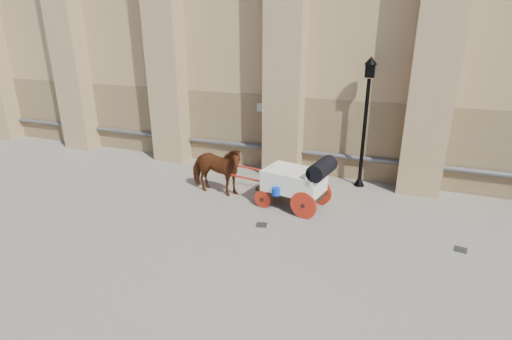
% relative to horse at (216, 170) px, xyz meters
% --- Properties ---
extents(ground, '(90.00, 90.00, 0.00)m').
position_rel_horse_xyz_m(ground, '(2.56, -0.89, -0.89)').
color(ground, slate).
rests_on(ground, ground).
extents(horse, '(2.16, 1.06, 1.79)m').
position_rel_horse_xyz_m(horse, '(0.00, 0.00, 0.00)').
color(horse, '#663014').
rests_on(horse, ground).
extents(carriage, '(4.15, 1.79, 1.76)m').
position_rel_horse_xyz_m(carriage, '(2.93, -0.06, 0.06)').
color(carriage, black).
rests_on(carriage, ground).
extents(street_lamp, '(0.43, 0.43, 4.59)m').
position_rel_horse_xyz_m(street_lamp, '(4.57, 2.56, 1.56)').
color(street_lamp, black).
rests_on(street_lamp, ground).
extents(drain_grate_near, '(0.39, 0.39, 0.01)m').
position_rel_horse_xyz_m(drain_grate_near, '(2.28, -1.60, -0.89)').
color(drain_grate_near, black).
rests_on(drain_grate_near, ground).
extents(drain_grate_far, '(0.37, 0.37, 0.01)m').
position_rel_horse_xyz_m(drain_grate_far, '(7.67, -0.99, -0.89)').
color(drain_grate_far, black).
rests_on(drain_grate_far, ground).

